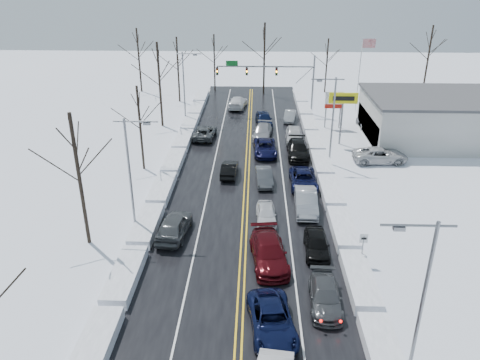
{
  "coord_description": "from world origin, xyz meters",
  "views": [
    {
      "loc": [
        0.75,
        -35.34,
        18.75
      ],
      "look_at": [
        -0.46,
        0.09,
        2.5
      ],
      "focal_mm": 35.0,
      "sensor_mm": 36.0,
      "label": 1
    }
  ],
  "objects_px": {
    "tires_plus_sign": "(343,102)",
    "flagpole": "(361,69)",
    "oncoming_car_0": "(230,175)",
    "traffic_signal_mast": "(276,74)",
    "dealership_building": "(455,118)"
  },
  "relations": [
    {
      "from": "flagpole",
      "to": "oncoming_car_0",
      "type": "height_order",
      "value": "flagpole"
    },
    {
      "from": "tires_plus_sign",
      "to": "flagpole",
      "type": "relative_size",
      "value": 0.6
    },
    {
      "from": "traffic_signal_mast",
      "to": "dealership_building",
      "type": "distance_m",
      "value": 23.01
    },
    {
      "from": "flagpole",
      "to": "dealership_building",
      "type": "bearing_deg",
      "value": -53.73
    },
    {
      "from": "dealership_building",
      "to": "traffic_signal_mast",
      "type": "bearing_deg",
      "value": 154.05
    },
    {
      "from": "dealership_building",
      "to": "oncoming_car_0",
      "type": "distance_m",
      "value": 28.23
    },
    {
      "from": "oncoming_car_0",
      "to": "tires_plus_sign",
      "type": "bearing_deg",
      "value": -139.5
    },
    {
      "from": "tires_plus_sign",
      "to": "dealership_building",
      "type": "height_order",
      "value": "tires_plus_sign"
    },
    {
      "from": "tires_plus_sign",
      "to": "oncoming_car_0",
      "type": "xyz_separation_m",
      "value": [
        -12.22,
        -9.38,
        -4.99
      ]
    },
    {
      "from": "flagpole",
      "to": "dealership_building",
      "type": "xyz_separation_m",
      "value": [
        8.8,
        -12.0,
        -3.27
      ]
    },
    {
      "from": "flagpole",
      "to": "oncoming_car_0",
      "type": "relative_size",
      "value": 2.42
    },
    {
      "from": "dealership_building",
      "to": "oncoming_car_0",
      "type": "bearing_deg",
      "value": -156.11
    },
    {
      "from": "tires_plus_sign",
      "to": "flagpole",
      "type": "distance_m",
      "value": 14.79
    },
    {
      "from": "flagpole",
      "to": "traffic_signal_mast",
      "type": "bearing_deg",
      "value": -170.27
    },
    {
      "from": "flagpole",
      "to": "oncoming_car_0",
      "type": "bearing_deg",
      "value": -125.84
    }
  ]
}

